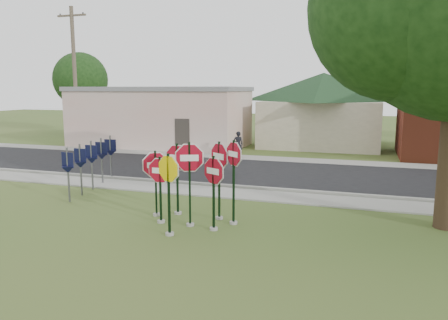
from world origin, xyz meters
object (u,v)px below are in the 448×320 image
(utility_pole_near, at_px, (75,75))
(pedestrian, at_px, (238,144))
(stop_sign_yellow, at_px, (169,184))
(stop_sign_left, at_px, (160,181))
(stop_sign_center, at_px, (190,171))

(utility_pole_near, height_order, pedestrian, utility_pole_near)
(stop_sign_yellow, relative_size, stop_sign_left, 1.12)
(stop_sign_center, xyz_separation_m, stop_sign_left, (-0.97, 0.01, -0.38))
(stop_sign_center, xyz_separation_m, utility_pole_near, (-14.24, 13.91, 3.29))
(stop_sign_yellow, height_order, utility_pole_near, utility_pole_near)
(stop_sign_left, relative_size, pedestrian, 1.40)
(stop_sign_center, distance_m, utility_pole_near, 20.18)
(stop_sign_center, relative_size, stop_sign_left, 1.23)
(stop_sign_yellow, bearing_deg, stop_sign_left, 127.47)
(stop_sign_center, distance_m, pedestrian, 12.96)
(pedestrian, bearing_deg, stop_sign_left, 74.30)
(stop_sign_yellow, distance_m, stop_sign_left, 1.24)
(stop_sign_yellow, bearing_deg, pedestrian, 98.45)
(stop_sign_center, height_order, utility_pole_near, utility_pole_near)
(pedestrian, bearing_deg, utility_pole_near, -27.11)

